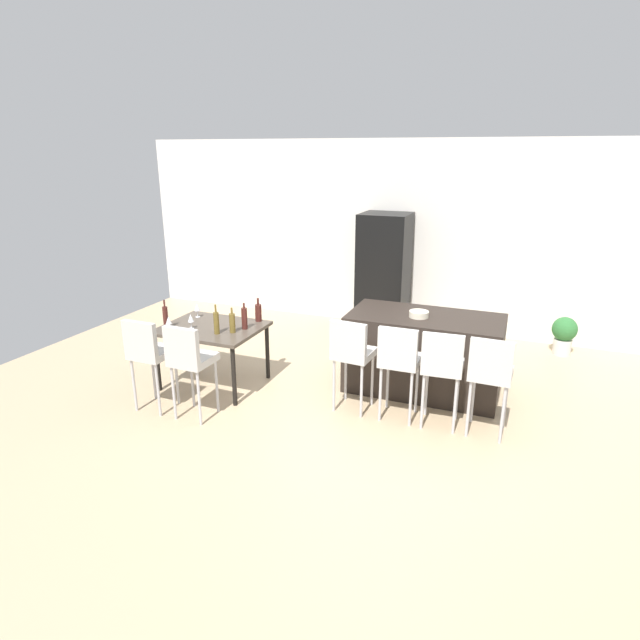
% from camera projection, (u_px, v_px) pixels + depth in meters
% --- Properties ---
extents(ground_plane, '(10.00, 10.00, 0.00)m').
position_uv_depth(ground_plane, '(376.00, 410.00, 5.77)').
color(ground_plane, tan).
extents(back_wall, '(10.00, 0.12, 2.90)m').
position_uv_depth(back_wall, '(434.00, 238.00, 8.01)').
color(back_wall, silver).
rests_on(back_wall, ground_plane).
extents(kitchen_island, '(1.74, 0.88, 0.92)m').
position_uv_depth(kitchen_island, '(424.00, 353.00, 6.15)').
color(kitchen_island, black).
rests_on(kitchen_island, ground_plane).
extents(bar_chair_left, '(0.43, 0.43, 1.05)m').
position_uv_depth(bar_chair_left, '(352.00, 351.00, 5.57)').
color(bar_chair_left, beige).
rests_on(bar_chair_left, ground_plane).
extents(bar_chair_middle, '(0.41, 0.41, 1.05)m').
position_uv_depth(bar_chair_middle, '(399.00, 358.00, 5.38)').
color(bar_chair_middle, beige).
rests_on(bar_chair_middle, ground_plane).
extents(bar_chair_right, '(0.43, 0.43, 1.05)m').
position_uv_depth(bar_chair_right, '(442.00, 364.00, 5.23)').
color(bar_chair_right, beige).
rests_on(bar_chair_right, ground_plane).
extents(bar_chair_far, '(0.41, 0.41, 1.05)m').
position_uv_depth(bar_chair_far, '(491.00, 371.00, 5.06)').
color(bar_chair_far, beige).
rests_on(bar_chair_far, ground_plane).
extents(dining_table, '(1.15, 0.92, 0.74)m').
position_uv_depth(dining_table, '(212.00, 332.00, 6.23)').
color(dining_table, '#4C4238').
rests_on(dining_table, ground_plane).
extents(dining_chair_near, '(0.40, 0.40, 1.05)m').
position_uv_depth(dining_chair_near, '(148.00, 350.00, 5.59)').
color(dining_chair_near, beige).
rests_on(dining_chair_near, ground_plane).
extents(dining_chair_far, '(0.41, 0.41, 1.05)m').
position_uv_depth(dining_chair_far, '(189.00, 357.00, 5.40)').
color(dining_chair_far, beige).
rests_on(dining_chair_far, ground_plane).
extents(wine_bottle_right, '(0.06, 0.06, 0.35)m').
position_uv_depth(wine_bottle_right, '(216.00, 323.00, 5.92)').
color(wine_bottle_right, brown).
rests_on(wine_bottle_right, dining_table).
extents(wine_bottle_near, '(0.07, 0.07, 0.30)m').
position_uv_depth(wine_bottle_near, '(232.00, 323.00, 5.97)').
color(wine_bottle_near, brown).
rests_on(wine_bottle_near, dining_table).
extents(wine_bottle_corner, '(0.07, 0.07, 0.31)m').
position_uv_depth(wine_bottle_corner, '(244.00, 318.00, 6.09)').
color(wine_bottle_corner, '#471E19').
rests_on(wine_bottle_corner, dining_table).
extents(wine_bottle_middle, '(0.06, 0.06, 0.34)m').
position_uv_depth(wine_bottle_middle, '(166.00, 317.00, 6.11)').
color(wine_bottle_middle, '#471E19').
rests_on(wine_bottle_middle, dining_table).
extents(wine_bottle_left, '(0.08, 0.08, 0.29)m').
position_uv_depth(wine_bottle_left, '(258.00, 312.00, 6.37)').
color(wine_bottle_left, '#471E19').
rests_on(wine_bottle_left, dining_table).
extents(wine_glass_far, '(0.07, 0.07, 0.17)m').
position_uv_depth(wine_glass_far, '(197.00, 308.00, 6.52)').
color(wine_glass_far, silver).
rests_on(wine_glass_far, dining_table).
extents(wine_glass_end, '(0.07, 0.07, 0.17)m').
position_uv_depth(wine_glass_end, '(191.00, 318.00, 6.10)').
color(wine_glass_end, silver).
rests_on(wine_glass_end, dining_table).
extents(wine_glass_inner, '(0.07, 0.07, 0.17)m').
position_uv_depth(wine_glass_inner, '(169.00, 321.00, 6.02)').
color(wine_glass_inner, silver).
rests_on(wine_glass_inner, dining_table).
extents(refrigerator, '(0.72, 0.68, 1.84)m').
position_uv_depth(refrigerator, '(384.00, 274.00, 8.02)').
color(refrigerator, black).
rests_on(refrigerator, ground_plane).
extents(fruit_bowl, '(0.22, 0.22, 0.07)m').
position_uv_depth(fruit_bowl, '(419.00, 314.00, 5.95)').
color(fruit_bowl, beige).
rests_on(fruit_bowl, kitchen_island).
extents(potted_plant, '(0.34, 0.34, 0.54)m').
position_uv_depth(potted_plant, '(564.00, 333.00, 7.27)').
color(potted_plant, beige).
rests_on(potted_plant, ground_plane).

